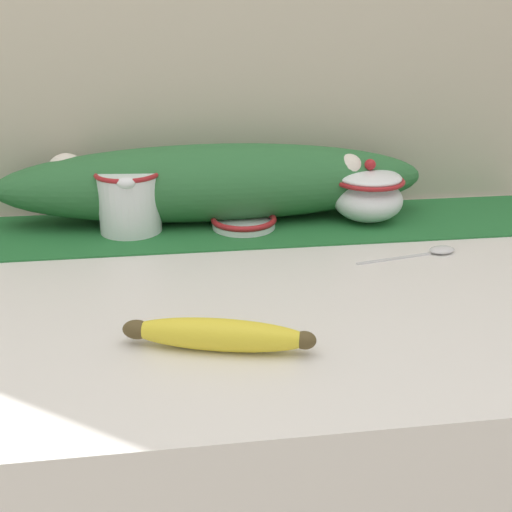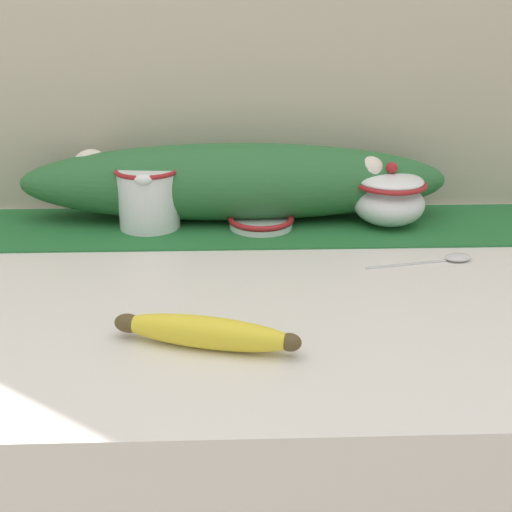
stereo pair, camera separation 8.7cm
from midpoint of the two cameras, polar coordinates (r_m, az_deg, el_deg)
The scene contains 8 objects.
back_wall at distance 1.22m, azimuth -6.51°, elevation 17.52°, with size 2.15×0.04×2.40m, color #B7AD99.
table_runner at distance 1.13m, azimuth -5.64°, elevation 2.48°, with size 1.24×0.23×0.00m, color #236B33.
cream_pitcher at distance 1.12m, azimuth -13.40°, elevation 4.90°, with size 0.11×0.13×0.11m.
sugar_bowl at distance 1.16m, azimuth 7.84°, elevation 5.47°, with size 0.13×0.13×0.11m.
small_dish at distance 1.12m, azimuth -3.32°, elevation 3.00°, with size 0.12×0.12×0.02m.
banana at distance 0.74m, azimuth -6.81°, elevation -7.04°, with size 0.22×0.09×0.04m.
spoon at distance 1.04m, azimuth 13.49°, elevation 0.41°, with size 0.17×0.05×0.01m.
poinsettia_garland at distance 1.16m, azimuth -6.09°, elevation 6.53°, with size 0.76×0.15×0.14m.
Camera 1 is at (-0.08, -0.83, 1.28)m, focal length 45.00 mm.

